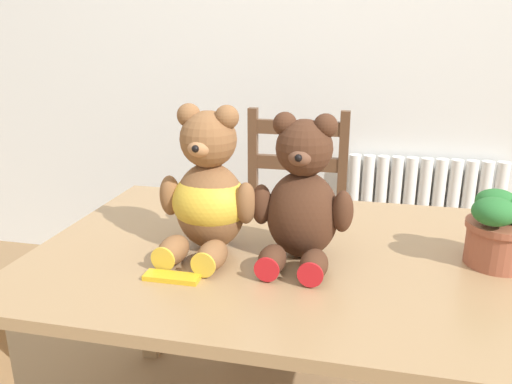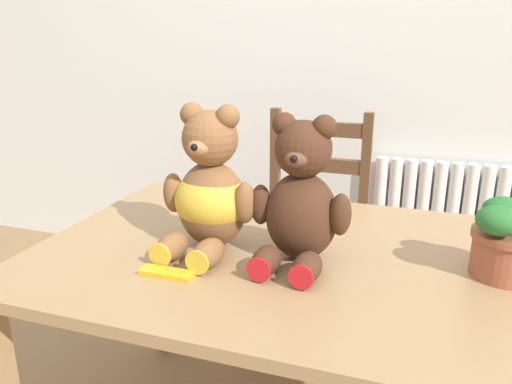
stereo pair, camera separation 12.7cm
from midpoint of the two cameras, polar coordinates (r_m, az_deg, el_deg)
wall_back at (r=2.52m, az=14.37°, el=18.02°), size 8.00×0.04×2.60m
radiator at (r=2.63m, az=22.52°, el=-4.95°), size 0.75×0.10×0.69m
dining_table at (r=1.37m, az=7.30°, el=-10.24°), size 1.38×0.92×0.71m
wooden_chair_behind at (r=2.14m, az=7.94°, el=-4.55°), size 0.44×0.41×0.95m
teddy_bear_left at (r=1.31m, az=-2.51°, el=-0.08°), size 0.27×0.28×0.38m
teddy_bear_right at (r=1.24m, az=8.05°, el=-0.97°), size 0.26×0.26×0.37m
potted_plant at (r=1.33m, az=29.32°, el=-4.80°), size 0.17×0.17×0.19m
chocolate_bar at (r=1.21m, az=-7.20°, el=-9.24°), size 0.13×0.05×0.01m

